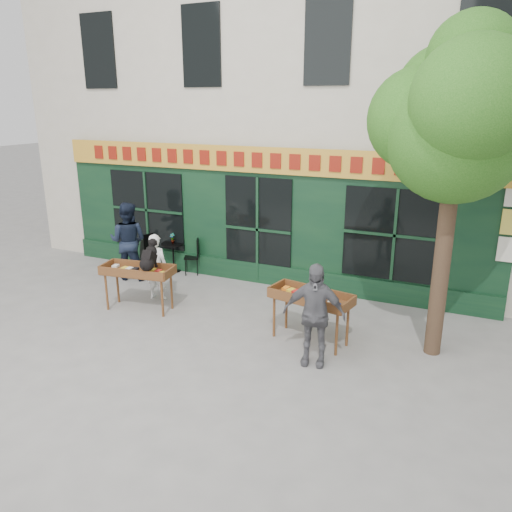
{
  "coord_description": "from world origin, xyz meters",
  "views": [
    {
      "loc": [
        4.72,
        -8.28,
        4.27
      ],
      "look_at": [
        0.77,
        0.5,
        1.29
      ],
      "focal_mm": 35.0,
      "sensor_mm": 36.0,
      "label": 1
    }
  ],
  "objects_px": {
    "woman": "(156,267)",
    "bistro_table": "(173,251)",
    "man_left": "(128,241)",
    "book_cart_center": "(138,273)",
    "dog": "(149,254)",
    "man_right": "(314,314)",
    "book_cart_right": "(311,300)"
  },
  "relations": [
    {
      "from": "dog",
      "to": "woman",
      "type": "xyz_separation_m",
      "value": [
        -0.35,
        0.7,
        -0.53
      ]
    },
    {
      "from": "bistro_table",
      "to": "woman",
      "type": "bearing_deg",
      "value": -67.59
    },
    {
      "from": "woman",
      "to": "bistro_table",
      "type": "height_order",
      "value": "woman"
    },
    {
      "from": "book_cart_right",
      "to": "man_right",
      "type": "bearing_deg",
      "value": -57.34
    },
    {
      "from": "dog",
      "to": "man_left",
      "type": "xyz_separation_m",
      "value": [
        -1.79,
        1.58,
        -0.32
      ]
    },
    {
      "from": "dog",
      "to": "woman",
      "type": "relative_size",
      "value": 0.4
    },
    {
      "from": "book_cart_center",
      "to": "dog",
      "type": "bearing_deg",
      "value": -16.23
    },
    {
      "from": "woman",
      "to": "man_right",
      "type": "relative_size",
      "value": 0.85
    },
    {
      "from": "man_left",
      "to": "woman",
      "type": "bearing_deg",
      "value": 132.74
    },
    {
      "from": "bistro_table",
      "to": "dog",
      "type": "bearing_deg",
      "value": -66.39
    },
    {
      "from": "dog",
      "to": "bistro_table",
      "type": "xyz_separation_m",
      "value": [
        -1.09,
        2.48,
        -0.75
      ]
    },
    {
      "from": "book_cart_center",
      "to": "book_cart_right",
      "type": "height_order",
      "value": "same"
    },
    {
      "from": "book_cart_center",
      "to": "dog",
      "type": "distance_m",
      "value": 0.59
    },
    {
      "from": "dog",
      "to": "man_right",
      "type": "relative_size",
      "value": 0.34
    },
    {
      "from": "dog",
      "to": "book_cart_right",
      "type": "xyz_separation_m",
      "value": [
        3.45,
        0.12,
        -0.47
      ]
    },
    {
      "from": "woman",
      "to": "man_left",
      "type": "distance_m",
      "value": 1.7
    },
    {
      "from": "man_right",
      "to": "dog",
      "type": "bearing_deg",
      "value": 161.34
    },
    {
      "from": "book_cart_center",
      "to": "woman",
      "type": "height_order",
      "value": "woman"
    },
    {
      "from": "dog",
      "to": "book_cart_right",
      "type": "bearing_deg",
      "value": -6.09
    },
    {
      "from": "dog",
      "to": "woman",
      "type": "distance_m",
      "value": 0.95
    },
    {
      "from": "man_left",
      "to": "book_cart_right",
      "type": "bearing_deg",
      "value": 148.74
    },
    {
      "from": "book_cart_center",
      "to": "bistro_table",
      "type": "xyz_separation_m",
      "value": [
        -0.74,
        2.43,
        -0.28
      ]
    },
    {
      "from": "book_cart_right",
      "to": "man_left",
      "type": "height_order",
      "value": "man_left"
    },
    {
      "from": "book_cart_right",
      "to": "man_right",
      "type": "relative_size",
      "value": 0.89
    },
    {
      "from": "woman",
      "to": "book_cart_center",
      "type": "bearing_deg",
      "value": 81.9
    },
    {
      "from": "book_cart_center",
      "to": "book_cart_right",
      "type": "bearing_deg",
      "value": -7.03
    },
    {
      "from": "bistro_table",
      "to": "man_right",
      "type": "bearing_deg",
      "value": -32.77
    },
    {
      "from": "man_right",
      "to": "bistro_table",
      "type": "distance_m",
      "value": 5.76
    },
    {
      "from": "book_cart_right",
      "to": "man_right",
      "type": "height_order",
      "value": "man_right"
    },
    {
      "from": "bistro_table",
      "to": "man_left",
      "type": "height_order",
      "value": "man_left"
    },
    {
      "from": "book_cart_right",
      "to": "man_left",
      "type": "bearing_deg",
      "value": 175.26
    },
    {
      "from": "man_right",
      "to": "man_left",
      "type": "height_order",
      "value": "man_left"
    }
  ]
}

